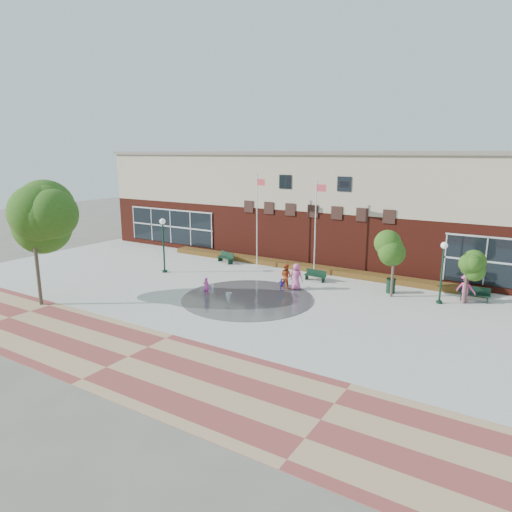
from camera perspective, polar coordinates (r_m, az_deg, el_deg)
The scene contains 24 objects.
ground at distance 26.80m, azimuth -4.56°, elevation -7.04°, with size 120.00×120.00×0.00m, color #666056.
plaza_concrete at distance 29.93m, azimuth 0.00°, elevation -4.85°, with size 46.00×18.00×0.01m, color #A8A8A0.
paver_band at distance 22.01m, azimuth -15.68°, elevation -12.05°, with size 46.00×6.00×0.01m, color brown.
splash_pad at distance 29.13m, azimuth -1.05°, elevation -5.36°, with size 8.40×8.40×0.01m, color #383A3D.
library_building at distance 40.84m, azimuth 10.12°, elevation 6.36°, with size 44.40×10.40×9.20m.
flower_bed at distance 36.36m, azimuth 6.35°, elevation -1.75°, with size 26.00×1.20×0.40m, color maroon.
flagpole_left at distance 35.97m, azimuth 0.16°, elevation 4.98°, with size 0.87×0.24×7.53m.
flagpole_right at distance 33.82m, azimuth 7.49°, elevation 4.16°, with size 0.89×0.22×7.28m.
lamp_left at distance 35.55m, azimuth -11.52°, elevation 2.06°, with size 0.45×0.45×4.22m.
lamp_right at distance 29.79m, azimuth 22.28°, elevation -1.14°, with size 0.41×0.41×3.86m.
bench_left at distance 38.50m, azimuth -3.84°, elevation -0.43°, with size 1.88×1.11×0.91m.
bench_mid at distance 33.26m, azimuth 7.38°, elevation -2.69°, with size 1.65×0.59×0.81m.
bench_right at distance 31.61m, azimuth 25.61°, elevation -4.64°, with size 1.86×0.75×0.91m.
trash_can at distance 31.41m, azimuth 16.49°, elevation -3.59°, with size 0.61×0.61×1.00m.
tree_big_left at distance 29.79m, azimuth -26.28°, elevation 5.00°, with size 5.00×5.00×7.99m.
tree_mid at distance 30.00m, azimuth 16.90°, elevation 0.77°, with size 2.54×2.54×4.28m.
tree_small_right at distance 30.36m, azimuth 24.94°, elevation -1.17°, with size 1.91×1.91×3.26m.
water_jet_a at distance 27.98m, azimuth -3.44°, elevation -6.16°, with size 0.39×0.39×0.76m, color white.
water_jet_b at distance 28.57m, azimuth -3.61°, elevation -5.76°, with size 0.20×0.20×0.46m, color white.
child_splash at distance 29.74m, azimuth -6.21°, elevation -3.83°, with size 0.44×0.29×1.22m, color #D940A6.
adult_red at distance 31.09m, azimuth 3.77°, elevation -2.53°, with size 0.85×0.67×1.76m, color #B5481F.
adult_pink at distance 30.88m, azimuth 5.06°, elevation -2.59°, with size 0.89×0.58×1.83m, color #D55491.
child_blue at distance 30.62m, azimuth 3.20°, elevation -3.62°, with size 0.51×0.21×0.87m, color #362BA8.
person_bench at distance 31.07m, azimuth 24.76°, elevation -3.68°, with size 1.16×0.67×1.80m, color #DC3D8C.
Camera 1 is at (15.09, -20.21, 9.07)m, focal length 32.00 mm.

